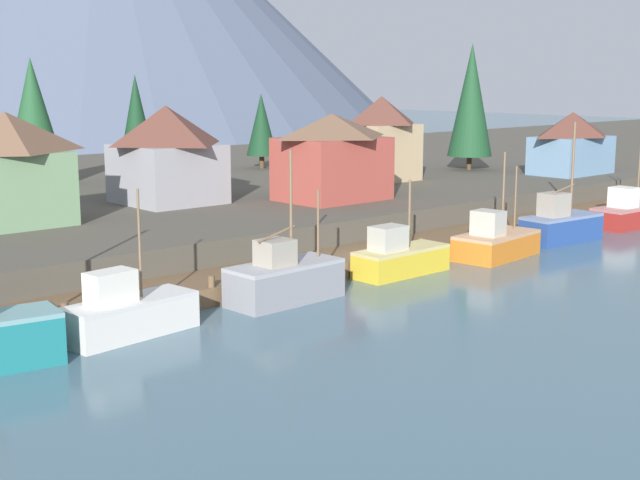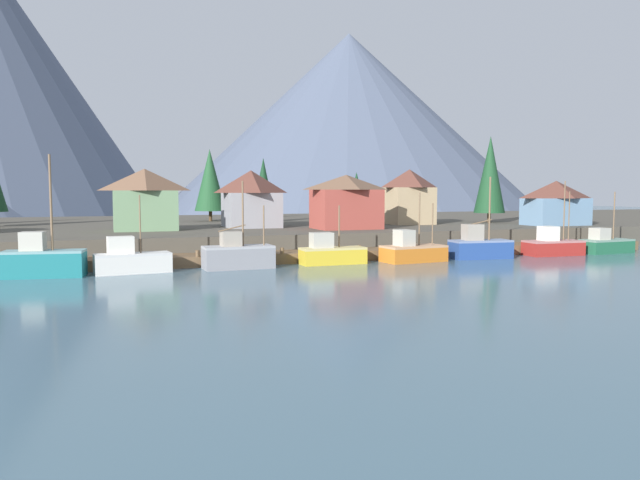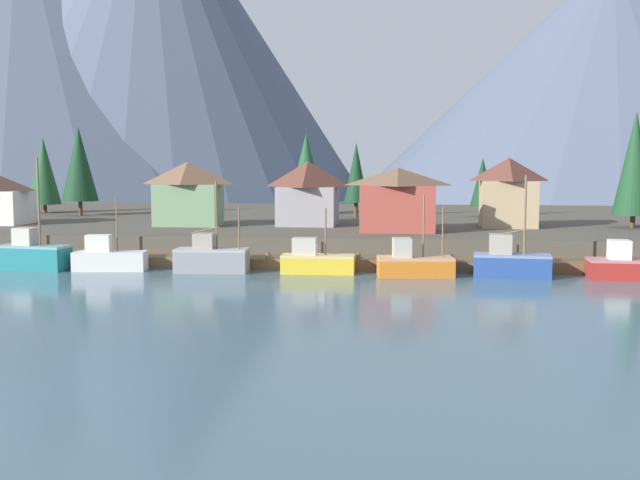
{
  "view_description": "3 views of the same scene",
  "coord_description": "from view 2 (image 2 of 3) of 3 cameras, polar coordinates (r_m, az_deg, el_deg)",
  "views": [
    {
      "loc": [
        -37.01,
        -35.74,
        11.54
      ],
      "look_at": [
        -1.73,
        3.31,
        1.74
      ],
      "focal_mm": 49.23,
      "sensor_mm": 36.0,
      "label": 1
    },
    {
      "loc": [
        -19.78,
        -55.66,
        6.98
      ],
      "look_at": [
        0.48,
        2.02,
        2.07
      ],
      "focal_mm": 34.26,
      "sensor_mm": 36.0,
      "label": 2
    },
    {
      "loc": [
        8.07,
        -68.39,
        9.75
      ],
      "look_at": [
        0.49,
        1.48,
        2.59
      ],
      "focal_mm": 44.63,
      "sensor_mm": 36.0,
      "label": 3
    }
  ],
  "objects": [
    {
      "name": "ground_plane",
      "position": [
        78.56,
        -4.68,
        -0.88
      ],
      "size": [
        400.0,
        400.0,
        1.0
      ],
      "primitive_type": "cube",
      "color": "#476675"
    },
    {
      "name": "house_blue",
      "position": [
        86.09,
        21.17,
        3.29
      ],
      "size": [
        8.28,
        4.94,
        5.82
      ],
      "color": "#6689A8",
      "rests_on": "shoreline_bank"
    },
    {
      "name": "house_green",
      "position": [
        71.97,
        -16.03,
        3.7
      ],
      "size": [
        7.28,
        4.64,
        7.0
      ],
      "color": "#6B8E66",
      "rests_on": "shoreline_bank"
    },
    {
      "name": "conifer_near_right",
      "position": [
        89.01,
        -5.31,
        5.27
      ],
      "size": [
        3.01,
        3.01,
        9.28
      ],
      "color": "#4C3823",
      "rests_on": "shoreline_bank"
    },
    {
      "name": "fishing_boat_teal",
      "position": [
        54.4,
        -24.46,
        -1.78
      ],
      "size": [
        6.55,
        3.32,
        9.93
      ],
      "rotation": [
        0.0,
        0.0,
        -0.15
      ],
      "color": "#196B70",
      "rests_on": "ground_plane"
    },
    {
      "name": "conifer_back_right",
      "position": [
        96.66,
        3.42,
        4.52
      ],
      "size": [
        3.06,
        3.06,
        7.46
      ],
      "color": "#4C3823",
      "rests_on": "shoreline_bank"
    },
    {
      "name": "fishing_boat_yellow",
      "position": [
        58.33,
        1.04,
        -1.24
      ],
      "size": [
        6.27,
        2.3,
        5.61
      ],
      "rotation": [
        0.0,
        0.0,
        0.01
      ],
      "color": "gold",
      "rests_on": "ground_plane"
    },
    {
      "name": "fishing_boat_green",
      "position": [
        76.03,
        25.13,
        -0.37
      ],
      "size": [
        6.26,
        3.03,
        6.9
      ],
      "rotation": [
        0.0,
        0.0,
        0.08
      ],
      "color": "#1E5B3D",
      "rests_on": "ground_plane"
    },
    {
      "name": "house_grey",
      "position": [
        76.35,
        -6.45,
        3.91
      ],
      "size": [
        6.62,
        7.23,
        7.04
      ],
      "color": "gray",
      "rests_on": "shoreline_bank"
    },
    {
      "name": "fishing_boat_blue",
      "position": [
        65.44,
        14.67,
        -0.6
      ],
      "size": [
        6.45,
        3.1,
        8.45
      ],
      "rotation": [
        0.0,
        0.0,
        -0.09
      ],
      "color": "navy",
      "rests_on": "ground_plane"
    },
    {
      "name": "dock",
      "position": [
        61.29,
        -0.41,
        -1.47
      ],
      "size": [
        80.0,
        4.0,
        1.6
      ],
      "color": "brown",
      "rests_on": "ground_plane"
    },
    {
      "name": "conifer_mid_left",
      "position": [
        92.58,
        -10.24,
        5.53
      ],
      "size": [
        4.63,
        4.63,
        10.69
      ],
      "color": "#4C3823",
      "rests_on": "shoreline_bank"
    },
    {
      "name": "shoreline_bank",
      "position": [
        90.05,
        -6.63,
        0.92
      ],
      "size": [
        400.0,
        56.0,
        2.5
      ],
      "primitive_type": "cube",
      "color": "#4C473D",
      "rests_on": "ground_plane"
    },
    {
      "name": "house_red",
      "position": [
        72.77,
        2.45,
        3.64
      ],
      "size": [
        7.77,
        6.01,
        6.41
      ],
      "color": "#9E4238",
      "rests_on": "shoreline_bank"
    },
    {
      "name": "house_tan",
      "position": [
        83.37,
        8.34,
        4.07
      ],
      "size": [
        6.03,
        5.07,
        7.4
      ],
      "color": "tan",
      "rests_on": "shoreline_bank"
    },
    {
      "name": "conifer_mid_right",
      "position": [
        90.57,
        15.6,
        5.91
      ],
      "size": [
        4.37,
        4.37,
        12.28
      ],
      "color": "#4C3823",
      "rests_on": "shoreline_bank"
    },
    {
      "name": "mountain_east_peak",
      "position": [
        206.73,
        2.7,
        10.81
      ],
      "size": [
        124.66,
        124.66,
        58.73
      ],
      "primitive_type": "cone",
      "color": "#4C566B",
      "rests_on": "ground_plane"
    },
    {
      "name": "fishing_boat_red",
      "position": [
        71.08,
        20.89,
        -0.49
      ],
      "size": [
        6.37,
        3.03,
        8.07
      ],
      "rotation": [
        0.0,
        0.0,
        -0.04
      ],
      "color": "maroon",
      "rests_on": "ground_plane"
    },
    {
      "name": "fishing_boat_white",
      "position": [
        54.41,
        -17.22,
        -1.84
      ],
      "size": [
        6.47,
        2.94,
        6.63
      ],
      "rotation": [
        0.0,
        0.0,
        0.11
      ],
      "color": "silver",
      "rests_on": "ground_plane"
    },
    {
      "name": "fishing_boat_grey",
      "position": [
        55.52,
        -7.7,
        -1.41
      ],
      "size": [
        6.35,
        2.87,
        7.89
      ],
      "rotation": [
        0.0,
        0.0,
        0.04
      ],
      "color": "gray",
      "rests_on": "ground_plane"
    },
    {
      "name": "fishing_boat_orange",
      "position": [
        61.06,
        8.62,
        -1.06
      ],
      "size": [
        6.55,
        3.68,
        6.81
      ],
      "rotation": [
        0.0,
        0.0,
        0.11
      ],
      "color": "#CC6B1E",
      "rests_on": "ground_plane"
    }
  ]
}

